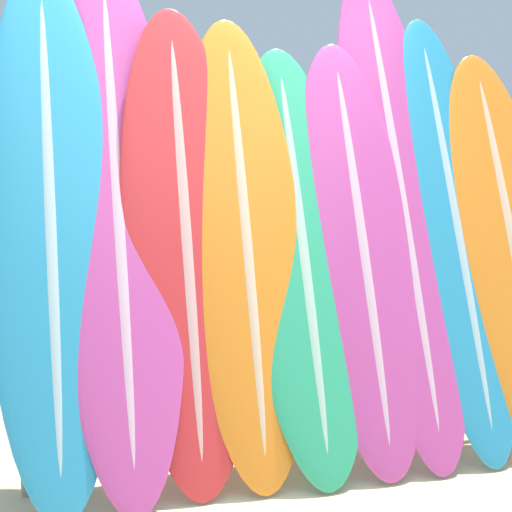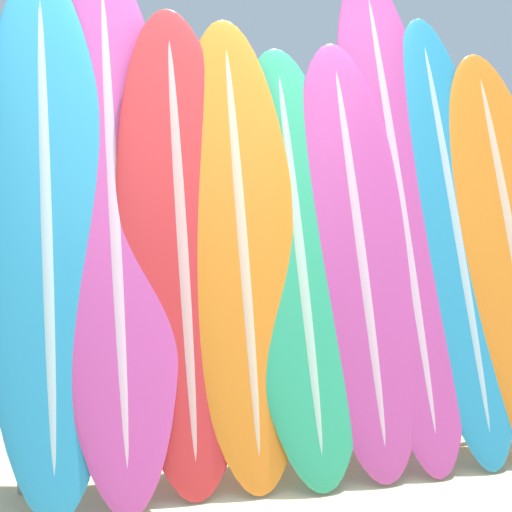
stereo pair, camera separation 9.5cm
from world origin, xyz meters
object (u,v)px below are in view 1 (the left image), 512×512
object	(u,v)px
surfboard_rack	(303,366)
surfboard_slot_8	(508,245)
surfboard_slot_0	(51,223)
surfboard_slot_3	(245,244)
surfboard_slot_2	(186,242)
person_near_water	(151,226)
surfboard_slot_5	(360,248)
surfboard_slot_6	(400,200)
person_mid_beach	(372,221)
surfboard_slot_4	(302,255)
surfboard_slot_7	(454,227)
surfboard_slot_1	(118,212)

from	to	relation	value
surfboard_rack	surfboard_slot_8	distance (m)	1.25
surfboard_slot_0	surfboard_slot_3	distance (m)	0.87
surfboard_slot_2	surfboard_slot_8	distance (m)	1.68
surfboard_slot_3	person_near_water	bearing A→B (deg)	89.53
surfboard_slot_2	surfboard_slot_5	xyz separation A→B (m)	(0.86, -0.02, -0.06)
surfboard_slot_6	person_mid_beach	size ratio (longest dim) A/B	1.59
surfboard_slot_3	surfboard_slot_4	xyz separation A→B (m)	(0.28, -0.01, -0.06)
surfboard_slot_0	surfboard_slot_5	xyz separation A→B (m)	(1.44, -0.06, -0.16)
surfboard_slot_6	person_near_water	xyz separation A→B (m)	(-0.81, 3.25, -0.42)
surfboard_slot_5	person_near_water	distance (m)	3.41
surfboard_slot_8	surfboard_slot_4	bearing A→B (deg)	179.78
surfboard_slot_5	surfboard_slot_7	xyz separation A→B (m)	(0.54, 0.04, 0.08)
surfboard_rack	surfboard_slot_4	distance (m)	0.54
surfboard_rack	surfboard_slot_6	size ratio (longest dim) A/B	1.04
surfboard_slot_3	person_mid_beach	size ratio (longest dim) A/B	1.36
surfboard_slot_4	surfboard_slot_7	world-z (taller)	surfboard_slot_7
person_near_water	surfboard_slot_8	bearing A→B (deg)	118.46
surfboard_slot_8	surfboard_slot_0	bearing A→B (deg)	178.25
surfboard_slot_6	surfboard_slot_3	bearing A→B (deg)	-173.21
surfboard_slot_8	person_mid_beach	distance (m)	3.18
surfboard_slot_4	person_mid_beach	world-z (taller)	surfboard_slot_4
surfboard_slot_6	person_mid_beach	distance (m)	3.26
surfboard_slot_6	person_near_water	bearing A→B (deg)	104.00
surfboard_rack	surfboard_slot_3	xyz separation A→B (m)	(-0.28, 0.03, 0.60)
surfboard_slot_1	surfboard_slot_8	size ratio (longest dim) A/B	1.20
surfboard_slot_0	surfboard_slot_8	world-z (taller)	surfboard_slot_0
surfboard_slot_0	surfboard_slot_4	distance (m)	1.15
person_near_water	surfboard_slot_5	bearing A→B (deg)	105.52
surfboard_slot_1	person_mid_beach	bearing A→B (deg)	48.23
surfboard_slot_5	person_near_water	world-z (taller)	surfboard_slot_5
surfboard_slot_0	surfboard_slot_2	size ratio (longest dim) A/B	1.09
surfboard_slot_6	person_mid_beach	xyz separation A→B (m)	(1.27, 2.98, -0.39)
surfboard_slot_0	surfboard_slot_5	world-z (taller)	surfboard_slot_0
surfboard_slot_2	surfboard_slot_6	world-z (taller)	surfboard_slot_6
surfboard_slot_2	surfboard_slot_5	distance (m)	0.86
surfboard_rack	surfboard_slot_5	bearing A→B (deg)	5.43
surfboard_slot_1	surfboard_slot_2	size ratio (longest dim) A/B	1.12
surfboard_slot_3	surfboard_slot_0	bearing A→B (deg)	176.20
surfboard_slot_0	surfboard_slot_4	bearing A→B (deg)	-3.26
surfboard_rack	surfboard_slot_2	size ratio (longest dim) A/B	1.19
surfboard_slot_1	surfboard_slot_8	distance (m)	1.99
surfboard_slot_7	person_near_water	distance (m)	3.50
surfboard_slot_0	surfboard_slot_8	distance (m)	2.27
surfboard_slot_1	surfboard_slot_6	bearing A→B (deg)	0.74
surfboard_slot_3	surfboard_slot_7	distance (m)	1.12
surfboard_slot_2	person_near_water	bearing A→B (deg)	84.80
surfboard_slot_6	surfboard_slot_7	world-z (taller)	surfboard_slot_6
surfboard_slot_2	surfboard_slot_3	world-z (taller)	surfboard_slot_2
surfboard_slot_0	surfboard_slot_6	bearing A→B (deg)	1.44
surfboard_slot_1	surfboard_slot_3	world-z (taller)	surfboard_slot_1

